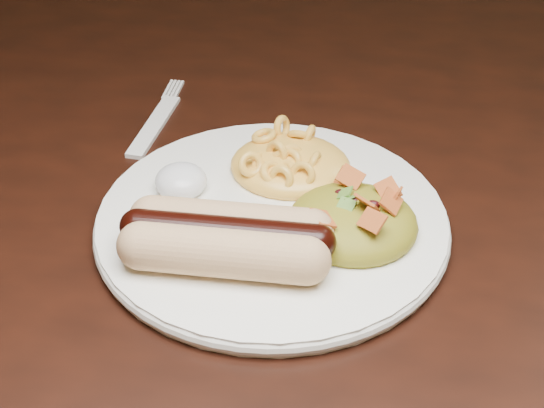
# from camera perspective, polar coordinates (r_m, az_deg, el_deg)

# --- Properties ---
(table) EXTENTS (1.60, 0.90, 0.75)m
(table) POSITION_cam_1_polar(r_m,az_deg,el_deg) (0.80, 6.35, 0.16)
(table) COLOR black
(table) RESTS_ON floor
(plate) EXTENTS (0.33, 0.33, 0.01)m
(plate) POSITION_cam_1_polar(r_m,az_deg,el_deg) (0.61, -0.00, -1.25)
(plate) COLOR white
(plate) RESTS_ON table
(hotdog) EXTENTS (0.12, 0.07, 0.03)m
(hotdog) POSITION_cam_1_polar(r_m,az_deg,el_deg) (0.56, -3.11, -2.33)
(hotdog) COLOR #F0C47E
(hotdog) RESTS_ON plate
(mac_and_cheese) EXTENTS (0.11, 0.10, 0.04)m
(mac_and_cheese) POSITION_cam_1_polar(r_m,az_deg,el_deg) (0.64, 1.29, 3.66)
(mac_and_cheese) COLOR #FFA444
(mac_and_cheese) RESTS_ON plate
(sour_cream) EXTENTS (0.05, 0.05, 0.02)m
(sour_cream) POSITION_cam_1_polar(r_m,az_deg,el_deg) (0.63, -6.28, 1.87)
(sour_cream) COLOR white
(sour_cream) RESTS_ON plate
(taco_salad) EXTENTS (0.09, 0.09, 0.04)m
(taco_salad) POSITION_cam_1_polar(r_m,az_deg,el_deg) (0.58, 5.59, -0.59)
(taco_salad) COLOR #C17909
(taco_salad) RESTS_ON plate
(fork) EXTENTS (0.03, 0.13, 0.00)m
(fork) POSITION_cam_1_polar(r_m,az_deg,el_deg) (0.73, -8.09, 5.31)
(fork) COLOR white
(fork) RESTS_ON table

